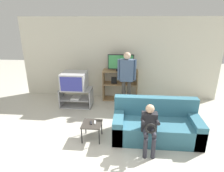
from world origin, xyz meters
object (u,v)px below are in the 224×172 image
object	(u,v)px
remote_control_black	(91,123)
person_standing_adult	(127,75)
tv_stand	(76,97)
couch	(156,125)
media_shelf	(120,85)
remote_control_white	(95,122)
television_flat	(121,63)
television_main	(74,81)
snack_table	(92,126)
person_seated_child	(149,125)

from	to	relation	value
remote_control_black	person_standing_adult	size ratio (longest dim) A/B	0.09
tv_stand	couch	distance (m)	2.61
media_shelf	person_standing_adult	size ratio (longest dim) A/B	0.67
remote_control_white	couch	size ratio (longest dim) A/B	0.08
media_shelf	remote_control_black	world-z (taller)	media_shelf
tv_stand	television_flat	size ratio (longest dim) A/B	1.17
person_standing_adult	television_main	bearing A→B (deg)	-178.66
tv_stand	remote_control_white	world-z (taller)	tv_stand
media_shelf	remote_control_black	size ratio (longest dim) A/B	7.70
remote_control_white	couch	world-z (taller)	couch
media_shelf	television_flat	bearing A→B (deg)	-66.58
remote_control_black	remote_control_white	xyz separation A→B (m)	(0.08, 0.03, 0.00)
couch	media_shelf	bearing A→B (deg)	113.51
snack_table	person_standing_adult	world-z (taller)	person_standing_adult
person_standing_adult	person_seated_child	bearing A→B (deg)	-76.34
remote_control_black	snack_table	bearing A→B (deg)	-62.45
snack_table	person_seated_child	size ratio (longest dim) A/B	0.43
tv_stand	snack_table	world-z (taller)	tv_stand
television_flat	couch	distance (m)	2.39
tv_stand	remote_control_black	size ratio (longest dim) A/B	6.56
television_main	television_flat	world-z (taller)	television_flat
snack_table	person_seated_child	xyz separation A→B (m)	(1.19, -0.29, 0.25)
media_shelf	person_seated_child	bearing A→B (deg)	-74.90
tv_stand	media_shelf	xyz separation A→B (m)	(1.29, 0.61, 0.23)
television_main	media_shelf	xyz separation A→B (m)	(1.32, 0.62, -0.30)
television_main	television_flat	bearing A→B (deg)	23.74
remote_control_black	remote_control_white	world-z (taller)	same
television_main	person_seated_child	bearing A→B (deg)	-43.81
media_shelf	person_standing_adult	xyz separation A→B (m)	(0.21, -0.58, 0.50)
media_shelf	remote_control_white	xyz separation A→B (m)	(-0.44, -2.20, -0.12)
tv_stand	person_seated_child	xyz separation A→B (m)	(1.98, -1.93, 0.30)
television_main	person_standing_adult	size ratio (longest dim) A/B	0.42
remote_control_black	tv_stand	bearing A→B (deg)	101.14
remote_control_black	couch	xyz separation A→B (m)	(1.41, 0.18, -0.10)
television_main	remote_control_black	world-z (taller)	television_main
snack_table	tv_stand	bearing A→B (deg)	115.81
tv_stand	television_flat	world-z (taller)	television_flat
tv_stand	television_flat	bearing A→B (deg)	23.94
tv_stand	person_seated_child	world-z (taller)	person_seated_child
couch	television_main	bearing A→B (deg)	147.11
remote_control_black	couch	distance (m)	1.43
television_flat	couch	size ratio (longest dim) A/B	0.43
television_main	couch	bearing A→B (deg)	-32.89
person_seated_child	media_shelf	bearing A→B (deg)	105.10
media_shelf	remote_control_white	world-z (taller)	media_shelf
tv_stand	media_shelf	bearing A→B (deg)	25.20
television_main	snack_table	distance (m)	1.89
television_flat	person_standing_adult	xyz separation A→B (m)	(0.20, -0.55, -0.22)
television_flat	media_shelf	bearing A→B (deg)	113.42
tv_stand	television_main	distance (m)	0.53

